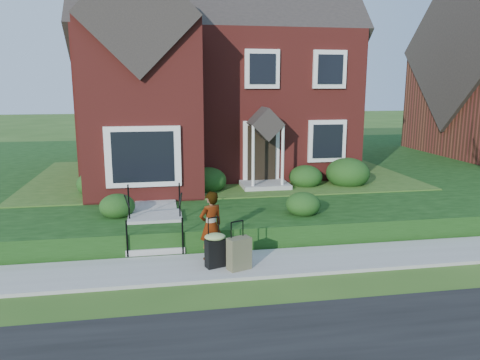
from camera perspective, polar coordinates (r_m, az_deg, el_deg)
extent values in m
plane|color=#2D5119|center=(10.98, 3.14, -10.30)|extent=(120.00, 120.00, 0.00)
cube|color=#9E9B93|center=(10.96, 3.15, -10.10)|extent=(60.00, 1.60, 0.08)
cube|color=black|center=(22.09, 6.92, 1.61)|extent=(44.00, 20.00, 0.60)
cube|color=#9E9B93|center=(15.31, -10.27, -1.66)|extent=(1.20, 6.00, 0.06)
cube|color=maroon|center=(20.07, -3.26, 9.31)|extent=(10.00, 8.00, 5.40)
cube|color=maroon|center=(15.15, -11.78, 8.36)|extent=(3.60, 2.40, 5.40)
cube|color=white|center=(14.13, -11.70, 2.84)|extent=(2.20, 0.30, 1.80)
cube|color=black|center=(16.43, 2.63, 3.03)|extent=(1.00, 0.12, 2.10)
cube|color=black|center=(17.06, 10.56, 4.69)|extent=(1.40, 0.10, 1.50)
cube|color=#9E9B93|center=(11.61, -10.25, -8.42)|extent=(1.40, 0.30, 0.15)
cube|color=#9E9B93|center=(11.84, -10.27, -7.24)|extent=(1.40, 0.30, 0.15)
cube|color=#9E9B93|center=(12.08, -10.29, -6.12)|extent=(1.40, 0.30, 0.15)
cube|color=#9E9B93|center=(12.32, -10.31, -5.03)|extent=(1.40, 0.30, 0.15)
cube|color=#9E9B93|center=(12.85, -10.30, -4.34)|extent=(1.40, 0.80, 0.15)
cylinder|color=black|center=(11.37, -13.62, -6.99)|extent=(0.04, 0.04, 0.90)
cylinder|color=black|center=(12.35, -13.41, -2.59)|extent=(0.04, 0.04, 0.90)
cylinder|color=black|center=(11.35, -7.01, -6.77)|extent=(0.04, 0.04, 0.90)
cylinder|color=black|center=(12.34, -7.38, -2.39)|extent=(0.04, 0.04, 0.90)
ellipsoid|color=#153710|center=(15.79, -17.18, -0.13)|extent=(1.22, 1.22, 0.85)
ellipsoid|color=#153710|center=(15.60, -3.98, 0.28)|extent=(1.26, 1.26, 0.88)
ellipsoid|color=#153710|center=(16.46, 8.01, 0.67)|extent=(1.16, 1.16, 0.81)
ellipsoid|color=#153710|center=(16.89, 13.02, 1.21)|extent=(1.53, 1.53, 1.07)
ellipsoid|color=#153710|center=(13.04, -14.76, -2.81)|extent=(0.96, 0.96, 0.67)
ellipsoid|color=#153710|center=(12.91, 7.71, -2.66)|extent=(0.96, 0.96, 0.67)
imported|color=#999999|center=(10.86, -3.57, -5.57)|extent=(0.70, 0.60, 1.62)
cube|color=black|center=(10.55, -3.04, -8.89)|extent=(0.48, 0.36, 0.64)
cylinder|color=black|center=(10.30, -3.08, -4.69)|extent=(0.25, 0.11, 0.03)
cylinder|color=black|center=(10.35, -3.78, -6.01)|extent=(0.02, 0.02, 0.48)
cylinder|color=black|center=(10.38, -2.36, -5.94)|extent=(0.02, 0.02, 0.48)
cylinder|color=black|center=(10.64, -3.83, -10.40)|extent=(0.06, 0.07, 0.06)
cylinder|color=black|center=(10.67, -2.21, -10.31)|extent=(0.06, 0.07, 0.06)
ellipsoid|color=#8AA65F|center=(10.42, -3.06, -6.84)|extent=(0.57, 0.52, 0.15)
cube|color=brown|center=(10.40, -0.11, -8.95)|extent=(0.57, 0.44, 0.72)
cylinder|color=black|center=(10.17, -0.11, -5.19)|extent=(0.29, 0.14, 0.03)
cylinder|color=black|center=(10.20, -0.95, -6.18)|extent=(0.02, 0.02, 0.35)
cylinder|color=black|center=(10.25, 0.72, -6.09)|extent=(0.02, 0.02, 0.35)
cylinder|color=black|center=(10.49, -1.07, -10.70)|extent=(0.06, 0.07, 0.06)
cylinder|color=black|center=(10.55, 0.84, -10.57)|extent=(0.06, 0.07, 0.06)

